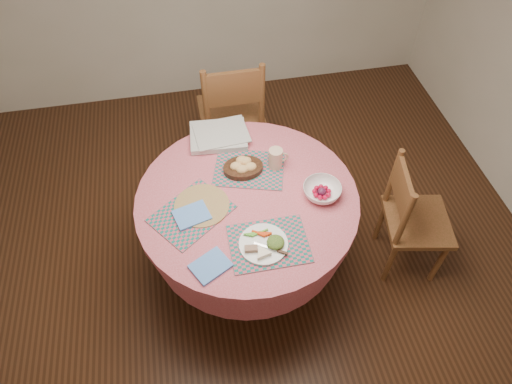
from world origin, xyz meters
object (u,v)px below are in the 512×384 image
(latte_mug, at_px, (276,158))
(chair_right, at_px, (411,218))
(fruit_bowl, at_px, (322,191))
(bread_bowl, at_px, (243,166))
(dining_table, at_px, (248,218))
(chair_back, at_px, (232,112))
(wicker_trivet, at_px, (202,206))
(dinner_plate, at_px, (265,244))

(latte_mug, bearing_deg, chair_right, -21.51)
(fruit_bowl, bearing_deg, bread_bowl, 146.36)
(chair_right, bearing_deg, bread_bowl, 83.15)
(chair_right, xyz_separation_m, latte_mug, (-0.79, 0.31, 0.36))
(chair_right, xyz_separation_m, bread_bowl, (-0.98, 0.31, 0.33))
(dining_table, distance_m, chair_right, 1.01)
(chair_back, xyz_separation_m, wicker_trivet, (-0.32, -1.01, 0.23))
(wicker_trivet, distance_m, dinner_plate, 0.43)
(wicker_trivet, xyz_separation_m, latte_mug, (0.46, 0.21, 0.06))
(dining_table, xyz_separation_m, wicker_trivet, (-0.25, -0.02, 0.20))
(chair_right, height_order, dinner_plate, chair_right)
(chair_right, xyz_separation_m, wicker_trivet, (-1.25, 0.10, 0.30))
(dining_table, height_order, bread_bowl, bread_bowl)
(chair_right, distance_m, bread_bowl, 1.08)
(bread_bowl, bearing_deg, chair_back, 86.24)
(dinner_plate, bearing_deg, chair_right, 12.80)
(dinner_plate, bearing_deg, latte_mug, 71.95)
(dinner_plate, distance_m, fruit_bowl, 0.46)
(dinner_plate, bearing_deg, fruit_bowl, 35.94)
(latte_mug, bearing_deg, dining_table, -136.39)
(wicker_trivet, bearing_deg, chair_back, 72.46)
(dining_table, bearing_deg, latte_mug, 43.61)
(dinner_plate, xyz_separation_m, bread_bowl, (-0.02, 0.53, 0.01))
(dining_table, height_order, chair_right, chair_right)
(wicker_trivet, xyz_separation_m, bread_bowl, (0.27, 0.22, 0.03))
(wicker_trivet, relative_size, latte_mug, 2.42)
(dining_table, relative_size, chair_right, 1.42)
(chair_back, relative_size, latte_mug, 8.06)
(chair_right, bearing_deg, dinner_plate, 113.67)
(wicker_trivet, bearing_deg, bread_bowl, 39.01)
(chair_back, height_order, dinner_plate, chair_back)
(bread_bowl, xyz_separation_m, fruit_bowl, (0.39, -0.26, -0.00))
(dinner_plate, bearing_deg, bread_bowl, 92.00)
(dining_table, distance_m, bread_bowl, 0.30)
(chair_back, xyz_separation_m, dinner_plate, (-0.03, -1.32, 0.25))
(dinner_plate, height_order, bread_bowl, bread_bowl)
(chair_back, height_order, bread_bowl, chair_back)
(dining_table, xyz_separation_m, chair_right, (1.00, -0.12, -0.10))
(dinner_plate, relative_size, fruit_bowl, 0.98)
(fruit_bowl, bearing_deg, dining_table, 170.99)
(chair_right, bearing_deg, dining_table, 94.18)
(wicker_trivet, bearing_deg, fruit_bowl, -4.00)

